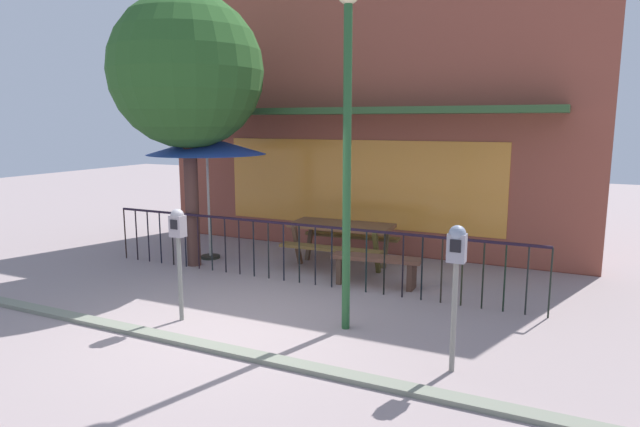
{
  "coord_description": "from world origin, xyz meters",
  "views": [
    {
      "loc": [
        3.89,
        -5.45,
        2.55
      ],
      "look_at": [
        0.18,
        2.38,
        1.08
      ],
      "focal_mm": 30.4,
      "sensor_mm": 36.0,
      "label": 1
    }
  ],
  "objects_px": {
    "parking_meter_far": "(456,260)",
    "picnic_table_left": "(341,233)",
    "street_tree": "(187,72)",
    "street_lamp": "(347,110)",
    "patio_bench": "(376,264)",
    "patio_umbrella": "(207,146)",
    "parking_meter_near": "(178,235)"
  },
  "relations": [
    {
      "from": "patio_umbrella",
      "to": "street_lamp",
      "type": "height_order",
      "value": "street_lamp"
    },
    {
      "from": "patio_bench",
      "to": "street_lamp",
      "type": "xyz_separation_m",
      "value": [
        0.25,
        -1.84,
        2.33
      ]
    },
    {
      "from": "patio_umbrella",
      "to": "street_lamp",
      "type": "bearing_deg",
      "value": -30.44
    },
    {
      "from": "street_lamp",
      "to": "picnic_table_left",
      "type": "bearing_deg",
      "value": 114.19
    },
    {
      "from": "patio_umbrella",
      "to": "street_lamp",
      "type": "xyz_separation_m",
      "value": [
        3.68,
        -2.16,
        0.57
      ]
    },
    {
      "from": "parking_meter_far",
      "to": "street_lamp",
      "type": "bearing_deg",
      "value": 156.7
    },
    {
      "from": "picnic_table_left",
      "to": "street_tree",
      "type": "xyz_separation_m",
      "value": [
        -2.42,
        -1.08,
        2.77
      ]
    },
    {
      "from": "picnic_table_left",
      "to": "street_tree",
      "type": "distance_m",
      "value": 3.83
    },
    {
      "from": "parking_meter_near",
      "to": "patio_bench",
      "type": "bearing_deg",
      "value": 54.29
    },
    {
      "from": "patio_umbrella",
      "to": "street_tree",
      "type": "height_order",
      "value": "street_tree"
    },
    {
      "from": "patio_bench",
      "to": "patio_umbrella",
      "type": "bearing_deg",
      "value": 174.58
    },
    {
      "from": "street_tree",
      "to": "street_lamp",
      "type": "distance_m",
      "value": 4.04
    },
    {
      "from": "street_lamp",
      "to": "patio_bench",
      "type": "bearing_deg",
      "value": 97.86
    },
    {
      "from": "picnic_table_left",
      "to": "street_lamp",
      "type": "bearing_deg",
      "value": -65.81
    },
    {
      "from": "picnic_table_left",
      "to": "patio_umbrella",
      "type": "xyz_separation_m",
      "value": [
        -2.46,
        -0.54,
        1.5
      ]
    },
    {
      "from": "street_tree",
      "to": "street_lamp",
      "type": "bearing_deg",
      "value": -24.08
    },
    {
      "from": "street_tree",
      "to": "street_lamp",
      "type": "xyz_separation_m",
      "value": [
        3.63,
        -1.62,
        -0.7
      ]
    },
    {
      "from": "parking_meter_far",
      "to": "picnic_table_left",
      "type": "bearing_deg",
      "value": 128.7
    },
    {
      "from": "parking_meter_far",
      "to": "street_tree",
      "type": "distance_m",
      "value": 5.97
    },
    {
      "from": "street_lamp",
      "to": "parking_meter_near",
      "type": "bearing_deg",
      "value": -162.29
    },
    {
      "from": "picnic_table_left",
      "to": "parking_meter_far",
      "type": "height_order",
      "value": "parking_meter_far"
    },
    {
      "from": "picnic_table_left",
      "to": "parking_meter_far",
      "type": "xyz_separation_m",
      "value": [
        2.66,
        -3.32,
        0.58
      ]
    },
    {
      "from": "picnic_table_left",
      "to": "parking_meter_near",
      "type": "distance_m",
      "value": 3.49
    },
    {
      "from": "parking_meter_near",
      "to": "patio_umbrella",
      "type": "bearing_deg",
      "value": 120.18
    },
    {
      "from": "picnic_table_left",
      "to": "patio_umbrella",
      "type": "height_order",
      "value": "patio_umbrella"
    },
    {
      "from": "patio_bench",
      "to": "street_tree",
      "type": "distance_m",
      "value": 4.54
    },
    {
      "from": "patio_umbrella",
      "to": "parking_meter_far",
      "type": "distance_m",
      "value": 5.91
    },
    {
      "from": "patio_umbrella",
      "to": "parking_meter_far",
      "type": "relative_size",
      "value": 1.48
    },
    {
      "from": "patio_umbrella",
      "to": "patio_bench",
      "type": "relative_size",
      "value": 1.6
    },
    {
      "from": "patio_umbrella",
      "to": "street_tree",
      "type": "relative_size",
      "value": 0.49
    },
    {
      "from": "patio_bench",
      "to": "parking_meter_near",
      "type": "xyz_separation_m",
      "value": [
        -1.79,
        -2.49,
        0.78
      ]
    },
    {
      "from": "street_tree",
      "to": "picnic_table_left",
      "type": "bearing_deg",
      "value": 24.01
    }
  ]
}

